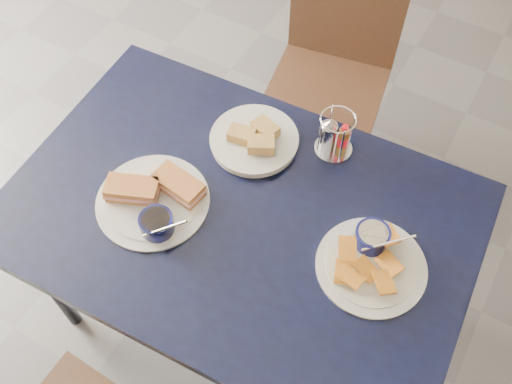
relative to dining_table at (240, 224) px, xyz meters
The scene contains 7 objects.
ground 0.71m from the dining_table, 79.90° to the right, with size 6.00×6.00×0.00m, color #525157.
dining_table is the anchor object (origin of this frame).
chair_far 0.92m from the dining_table, 96.28° to the left, with size 0.49×0.48×0.91m.
sandwich_plate 0.24m from the dining_table, 157.12° to the right, with size 0.32×0.31×0.12m.
plantain_plate 0.38m from the dining_table, ahead, with size 0.28×0.28×0.12m.
bread_basket 0.25m from the dining_table, 109.93° to the left, with size 0.25×0.25×0.07m.
condiment_caddy 0.37m from the dining_table, 69.47° to the left, with size 0.11×0.11×0.14m.
Camera 1 is at (0.41, -0.51, 2.06)m, focal length 40.00 mm.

